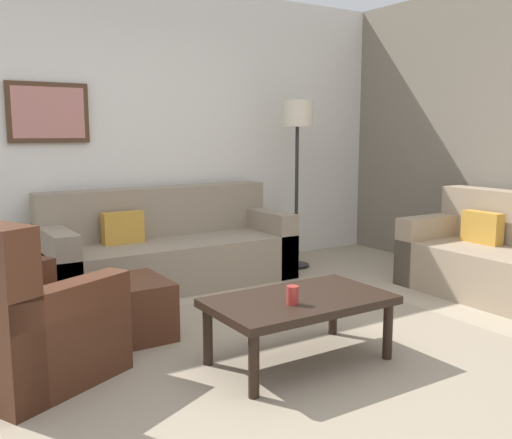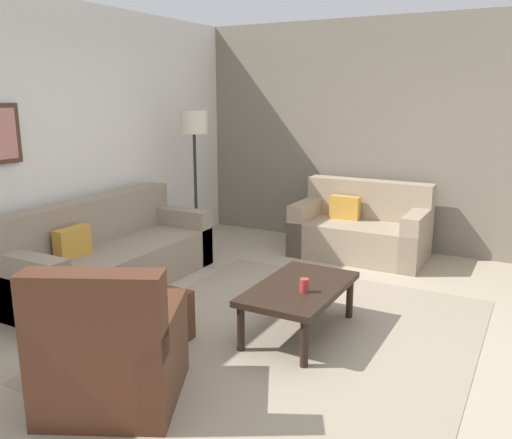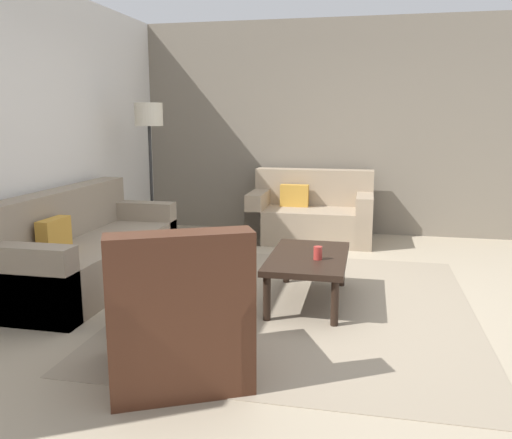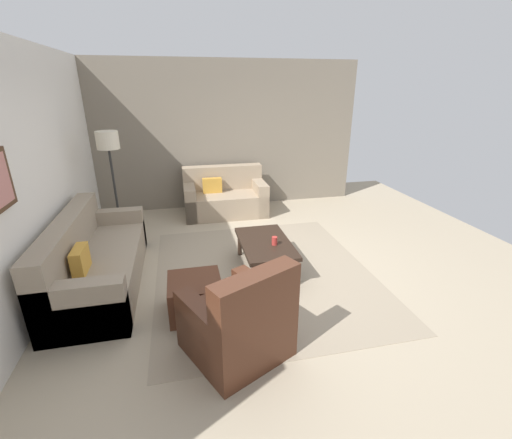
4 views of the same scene
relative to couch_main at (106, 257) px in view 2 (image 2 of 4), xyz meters
name	(u,v)px [view 2 (image 2 of 4)]	position (x,y,z in m)	size (l,w,h in m)	color
ground_plane	(288,337)	(-0.19, -2.11, -0.30)	(8.00, 8.00, 0.00)	tan
rear_partition	(48,147)	(-0.19, 0.49, 1.10)	(6.00, 0.12, 2.80)	silver
stone_feature_panel	(394,136)	(2.81, -2.11, 1.10)	(0.12, 5.20, 2.80)	slate
area_rug	(288,336)	(-0.19, -2.11, -0.29)	(3.16, 2.78, 0.01)	gray
couch_main	(106,257)	(0.00, 0.00, 0.00)	(2.25, 0.87, 0.88)	gray
couch_loveseat	(362,230)	(2.27, -1.93, 0.00)	(0.86, 1.53, 0.88)	gray
armchair_leather	(110,360)	(-1.58, -1.55, 0.01)	(1.07, 1.07, 0.95)	#4C2819
ottoman	(144,320)	(-0.84, -1.19, -0.10)	(0.56, 0.56, 0.40)	#4C2819
coffee_table	(299,291)	(-0.08, -2.16, 0.06)	(1.10, 0.64, 0.41)	black
cup	(304,285)	(-0.20, -2.25, 0.17)	(0.07, 0.07, 0.11)	#B2332D
lamp_standing	(194,137)	(1.39, -0.13, 1.11)	(0.32, 0.32, 1.71)	black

